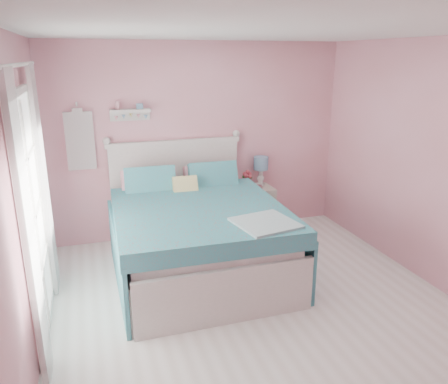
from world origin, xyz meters
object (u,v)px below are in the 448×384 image
teacup (259,188)px  table_lamp (261,165)px  bed (196,235)px  nightstand (256,209)px  vase (247,182)px

teacup → table_lamp: bearing=63.6°
teacup → bed: bearing=-145.0°
bed → teacup: size_ratio=24.44×
table_lamp → teacup: (-0.13, -0.27, -0.25)m
bed → nightstand: bed is taller
nightstand → teacup: bearing=-99.2°
nightstand → table_lamp: size_ratio=1.59×
table_lamp → teacup: size_ratio=4.25×
vase → table_lamp: bearing=18.0°
nightstand → teacup: (-0.03, -0.16, 0.36)m
bed → nightstand: (1.11, 0.92, -0.11)m
table_lamp → teacup: 0.39m
vase → teacup: size_ratio=1.53×
vase → nightstand: bearing=-15.1°
nightstand → vase: size_ratio=4.41×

